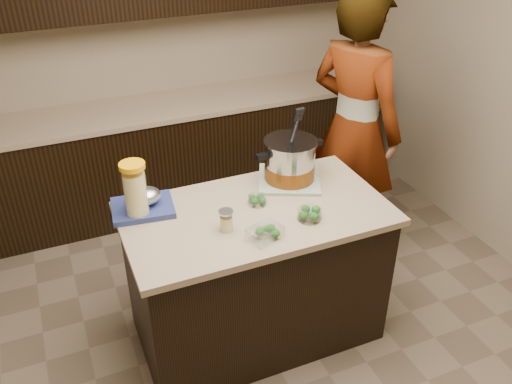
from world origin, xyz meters
TOP-DOWN VIEW (x-y plane):
  - ground_plane at (0.00, 0.00)m, footprint 4.00×4.00m
  - room_shell at (0.00, 0.00)m, footprint 4.04×4.04m
  - back_cabinets at (0.00, 1.74)m, footprint 3.60×0.63m
  - island at (0.00, 0.00)m, footprint 1.46×0.81m
  - dish_towel at (0.31, 0.23)m, footprint 0.48×0.48m
  - stock_pot at (0.31, 0.22)m, footprint 0.44×0.34m
  - lemonade_pitcher at (-0.61, 0.18)m, footprint 0.17×0.17m
  - mason_jar at (-0.21, -0.11)m, footprint 0.10×0.10m
  - broccoli_tub_left at (0.03, 0.06)m, footprint 0.13×0.13m
  - broccoli_tub_right at (0.23, -0.19)m, footprint 0.15×0.15m
  - broccoli_tub_rect at (-0.06, -0.25)m, footprint 0.20×0.17m
  - blue_tray at (-0.56, 0.24)m, footprint 0.36×0.30m
  - person at (0.98, 0.58)m, footprint 0.70×0.83m

SIDE VIEW (x-z plane):
  - ground_plane at x=0.00m, z-range 0.00..0.00m
  - island at x=0.00m, z-range 0.00..0.90m
  - dish_towel at x=0.31m, z-range 0.90..0.92m
  - broccoli_tub_left at x=0.03m, z-range 0.90..0.95m
  - broccoli_tub_rect at x=-0.06m, z-range 0.90..0.96m
  - broccoli_tub_right at x=0.23m, z-range 0.90..0.96m
  - back_cabinets at x=0.00m, z-range -0.22..2.10m
  - blue_tray at x=-0.56m, z-range 0.88..1.01m
  - mason_jar at x=-0.21m, z-range 0.89..1.02m
  - person at x=0.98m, z-range 0.00..1.95m
  - stock_pot at x=0.31m, z-range 0.80..1.25m
  - lemonade_pitcher at x=-0.61m, z-range 0.89..1.21m
  - room_shell at x=0.00m, z-range 0.35..3.07m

